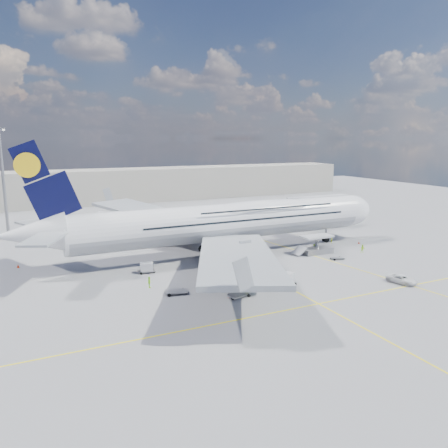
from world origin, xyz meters
name	(u,v)px	position (x,y,z in m)	size (l,w,h in m)	color
ground	(250,267)	(0.00, 0.00, 0.00)	(300.00, 300.00, 0.00)	gray
taxi_line_main	(250,267)	(0.00, 0.00, 0.01)	(0.25, 220.00, 0.01)	#FFEA0D
taxi_line_cross	(319,304)	(0.00, -20.00, 0.01)	(120.00, 0.25, 0.01)	#FFEA0D
taxi_line_diag	(285,247)	(14.00, 10.00, 0.01)	(0.25, 100.00, 0.01)	#FFEA0D
airliner	(228,221)	(0.26, 10.00, 6.87)	(77.26, 79.15, 23.71)	white
jet_bridge	(314,204)	(29.81, 20.94, 6.85)	(18.80, 12.10, 8.50)	#B7B7BC
cargo_loader	(316,247)	(16.82, 2.89, 1.25)	(8.53, 3.20, 3.67)	silver
light_mast	(4,182)	(-40.00, 45.00, 13.21)	(3.00, 0.70, 25.50)	gray
terminal	(127,185)	(0.00, 95.00, 6.00)	(180.00, 16.00, 12.00)	#B2AD9E
tree_line	(186,177)	(40.00, 140.00, 4.00)	(160.00, 6.00, 8.00)	#193814
dolly_row_a	(176,292)	(-16.93, -7.47, 0.38)	(3.68, 2.49, 0.49)	gray
dolly_row_b	(239,295)	(-9.00, -12.77, 0.38)	(3.72, 2.67, 0.49)	gray
dolly_row_c	(254,281)	(-4.93, -9.92, 0.98)	(3.11, 2.00, 1.83)	gray
dolly_back	(147,267)	(-18.04, 4.81, 0.99)	(3.18, 2.13, 1.84)	gray
dolly_nose_far	(337,258)	(17.71, -2.74, 0.30)	(2.97, 2.38, 0.39)	gray
dolly_nose_near	(286,279)	(0.24, -11.34, 1.09)	(3.54, 2.52, 2.02)	gray
baggage_tug	(210,284)	(-11.33, -7.34, 0.71)	(2.57, 1.23, 1.60)	silver
catering_truck_inner	(167,236)	(-8.20, 23.43, 1.84)	(6.68, 2.90, 3.91)	gray
catering_truck_outer	(110,221)	(-16.12, 46.71, 1.99)	(7.80, 6.05, 4.29)	gray
service_van	(402,279)	(17.74, -18.57, 0.67)	(2.23, 4.83, 1.34)	white
crew_nose	(332,240)	(25.62, 8.64, 0.76)	(0.56, 0.37, 1.53)	#E9FE1A
crew_loader	(363,249)	(25.70, -1.05, 0.87)	(0.84, 0.66, 1.74)	#9BDF17
crew_wing	(149,282)	(-19.80, -2.96, 0.90)	(1.06, 0.44, 1.80)	#9CF619
crew_van	(314,248)	(17.52, 4.31, 0.76)	(0.74, 0.48, 1.52)	#A5E317
crew_tug	(247,288)	(-7.21, -11.90, 0.91)	(1.18, 0.68, 1.82)	#B4E718
cone_nose	(359,243)	(30.70, 5.46, 0.25)	(0.40, 0.40, 0.51)	#FF3C0D
cone_wing_left_inner	(179,235)	(-3.07, 30.08, 0.26)	(0.43, 0.43, 0.54)	#FF3C0D
cone_wing_left_outer	(151,229)	(-6.88, 40.36, 0.25)	(0.40, 0.40, 0.51)	#FF3C0D
cone_wing_right_inner	(245,277)	(-3.91, -5.26, 0.23)	(0.38, 0.38, 0.48)	#FF3C0D
cone_wing_right_outer	(229,295)	(-10.30, -12.08, 0.26)	(0.42, 0.42, 0.53)	#FF3C0D
cone_tail	(18,266)	(-38.34, 17.85, 0.30)	(0.49, 0.49, 0.62)	#FF3C0D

